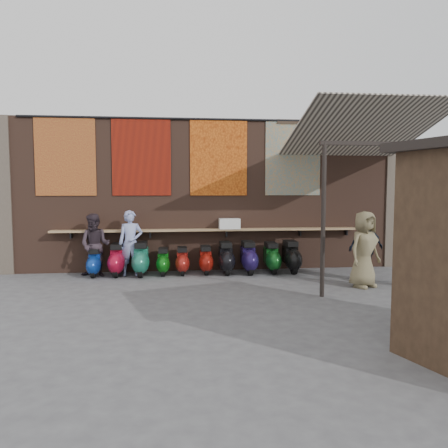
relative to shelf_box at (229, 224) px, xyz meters
name	(u,v)px	position (x,y,z in m)	size (l,w,h in m)	color
ground	(216,292)	(-0.57, -2.30, -1.26)	(70.00, 70.00, 0.00)	#474749
brick_wall	(207,195)	(-0.57, 0.40, 0.74)	(10.00, 0.40, 4.00)	brown
pier_left	(4,196)	(-5.77, 0.40, 0.74)	(0.50, 0.50, 4.00)	#4C4238
pier_right	(391,195)	(4.63, 0.40, 0.74)	(0.50, 0.50, 4.00)	#4C4238
eating_counter	(208,230)	(-0.57, 0.03, -0.16)	(8.00, 0.32, 0.05)	#9E7A51
shelf_box	(229,224)	(0.00, 0.00, 0.00)	(0.54, 0.30, 0.27)	white
tapestry_redgold	(65,156)	(-4.17, 0.18, 1.74)	(1.50, 0.02, 2.00)	maroon
tapestry_sun	(141,157)	(-2.27, 0.18, 1.74)	(1.50, 0.02, 2.00)	red
tapestry_orange	(219,157)	(-0.27, 0.18, 1.74)	(1.50, 0.02, 2.00)	orange
tapestry_multi	(293,158)	(1.73, 0.18, 1.74)	(1.50, 0.02, 2.00)	teal
hang_rail	(207,119)	(-0.57, 0.17, 2.72)	(0.06, 0.06, 9.50)	black
scooter_stool_0	(95,263)	(-3.42, -0.29, -0.92)	(0.32, 0.72, 0.68)	navy
scooter_stool_1	(117,260)	(-2.87, -0.28, -0.86)	(0.38, 0.84, 0.80)	maroon
scooter_stool_2	(141,259)	(-2.27, -0.33, -0.84)	(0.40, 0.88, 0.84)	#1B6F56
scooter_stool_3	(163,262)	(-1.73, -0.29, -0.92)	(0.32, 0.71, 0.67)	#0C580F
scooter_stool_4	(182,261)	(-1.25, -0.27, -0.92)	(0.33, 0.72, 0.69)	maroon
scooter_stool_5	(206,260)	(-0.65, -0.26, -0.91)	(0.34, 0.75, 0.71)	maroon
scooter_stool_6	(226,258)	(-0.13, -0.32, -0.86)	(0.38, 0.85, 0.81)	black
scooter_stool_7	(249,258)	(0.45, -0.35, -0.85)	(0.39, 0.87, 0.82)	#1D1243
scooter_stool_8	(272,258)	(1.07, -0.30, -0.87)	(0.37, 0.82, 0.78)	#0E4816
scooter_stool_9	(291,257)	(1.58, -0.33, -0.85)	(0.39, 0.86, 0.82)	black
diner_left	(131,243)	(-2.53, -0.30, -0.44)	(0.60, 0.39, 1.64)	#909DD2
diner_right	(95,245)	(-3.40, -0.30, -0.48)	(0.76, 0.59, 1.56)	#30252D
shopper_navy	(366,248)	(3.12, -1.39, -0.50)	(0.89, 0.37, 1.51)	black
shopper_grey	(448,252)	(4.33, -2.72, -0.42)	(1.09, 0.63, 1.69)	#515256
shopper_tan	(364,249)	(2.74, -2.17, -0.42)	(0.82, 0.54, 1.69)	#7C704E
awning_canvas	(361,130)	(2.93, -1.40, 2.29)	(3.20, 3.40, 0.03)	beige
awning_ledger	(337,123)	(2.93, 0.19, 2.69)	(3.30, 0.08, 0.12)	#33261C
awning_header	(392,144)	(2.93, -2.90, 1.82)	(3.00, 0.08, 0.08)	black
awning_post_left	(323,220)	(1.53, -2.90, 0.29)	(0.09, 0.09, 3.10)	black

